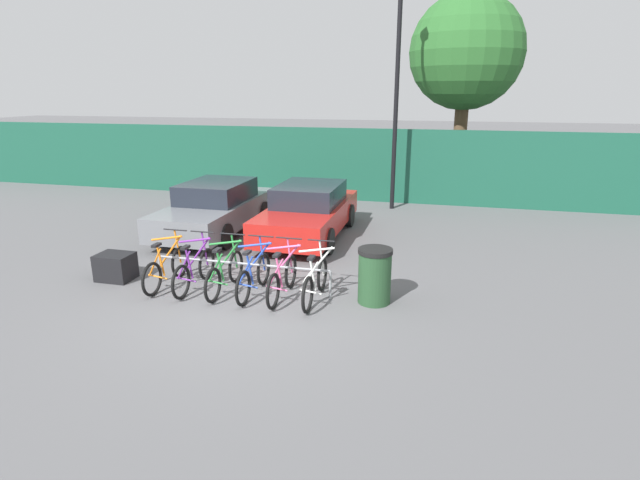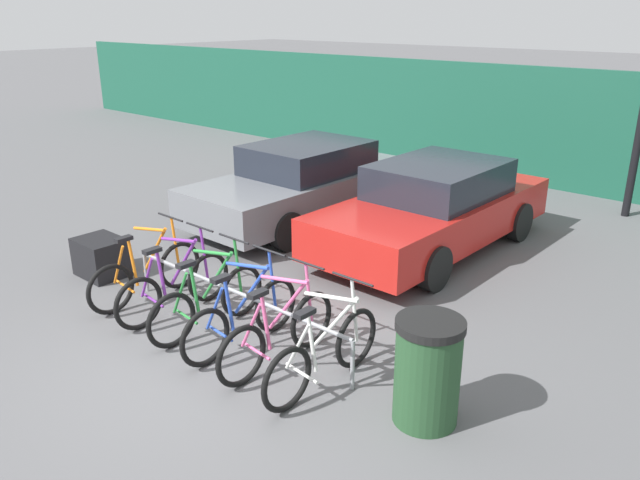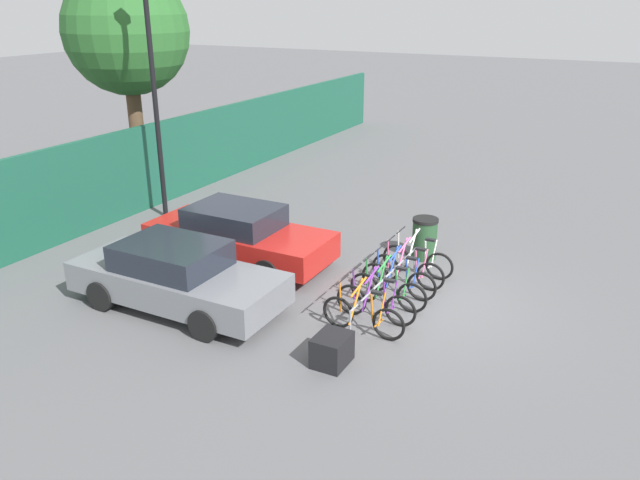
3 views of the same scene
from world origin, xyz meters
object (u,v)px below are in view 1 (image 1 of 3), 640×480
bicycle_white (315,282)px  bicycle_orange (167,268)px  bicycle_purple (194,270)px  car_grey (216,208)px  bike_rack (241,267)px  bicycle_pink (282,278)px  lamp_post (397,84)px  trash_bin (375,276)px  bicycle_blue (254,276)px  bicycle_green (225,273)px  cargo_crate (116,267)px  car_red (309,211)px  tree_behind_hoarding (466,53)px

bicycle_white → bicycle_orange: bearing=-176.2°
bicycle_purple → car_grey: size_ratio=0.38×
bike_rack → bicycle_pink: (0.89, -0.15, -0.11)m
bicycle_purple → car_grey: car_grey is taller
bicycle_purple → car_grey: 4.11m
lamp_post → trash_bin: bearing=-86.0°
bicycle_blue → lamp_post: lamp_post is taller
bicycle_green → bicycle_blue: bearing=3.5°
cargo_crate → lamp_post: bearing=58.8°
lamp_post → bike_rack: bearing=-104.7°
bicycle_pink → trash_bin: bearing=6.2°
car_grey → bicycle_white: bearing=-45.3°
bicycle_purple → bicycle_blue: (1.24, 0.00, 0.00)m
car_grey → cargo_crate: bearing=-96.8°
bicycle_blue → bicycle_purple: bearing=177.6°
bike_rack → cargo_crate: size_ratio=5.15×
bicycle_blue → car_grey: car_grey is taller
bicycle_green → bicycle_pink: bearing=3.5°
bicycle_blue → bicycle_white: size_ratio=1.00×
car_red → cargo_crate: size_ratio=6.49×
bicycle_orange → bicycle_blue: 1.85m
bicycle_green → car_red: bearing=85.9°
car_grey → cargo_crate: car_grey is taller
bicycle_white → bicycle_green: bearing=-176.2°
bicycle_purple → lamp_post: lamp_post is taller
lamp_post → tree_behind_hoarding: size_ratio=1.02×
bike_rack → bicycle_blue: (0.32, -0.15, -0.11)m
cargo_crate → bicycle_blue: bearing=-0.9°
bicycle_purple → bicycle_green: bearing=2.3°
bicycle_green → bicycle_white: bearing=3.5°
bike_rack → bicycle_orange: size_ratio=2.11×
bicycle_blue → trash_bin: bearing=2.8°
bicycle_orange → bicycle_purple: same height
bicycle_blue → car_red: 4.11m
bike_rack → cargo_crate: 2.75m
bicycle_orange → bicycle_purple: (0.61, 0.00, 0.00)m
bicycle_white → lamp_post: (0.53, 7.97, 3.57)m
bicycle_green → car_grey: 4.36m
bicycle_pink → tree_behind_hoarding: tree_behind_hoarding is taller
bicycle_pink → lamp_post: bearing=80.9°
bicycle_purple → car_grey: (-1.36, 3.86, 0.31)m
bicycle_white → car_grey: car_grey is taller
bicycle_green → car_red: car_red is taller
bicycle_orange → trash_bin: bicycle_orange is taller
bicycle_pink → lamp_post: size_ratio=0.24×
trash_bin → tree_behind_hoarding: (1.52, 10.57, 4.48)m
bicycle_blue → car_red: size_ratio=0.38×
bicycle_purple → tree_behind_hoarding: size_ratio=0.24×
car_grey → trash_bin: 6.10m
bike_rack → bicycle_pink: 0.91m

